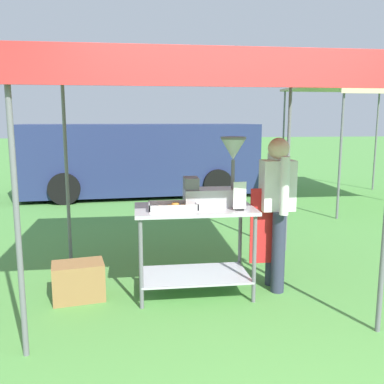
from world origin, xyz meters
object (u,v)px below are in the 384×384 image
Objects in this scene: vendor at (276,206)px; supply_crate at (79,281)px; donut_fryer at (216,181)px; neighbour_tent at (367,89)px; stall_canopy at (193,75)px; donut_tray at (174,207)px; van_navy at (139,158)px; menu_sign at (240,198)px; donut_cart at (195,233)px.

vendor reaches higher than supply_crate.
neighbour_tent is (4.06, 4.44, 1.27)m from donut_fryer.
supply_crate is (-2.04, -0.02, -0.71)m from vendor.
stall_canopy is 4.40× the size of donut_fryer.
supply_crate is at bearing -140.69° from neighbour_tent.
donut_fryer is at bearing 16.76° from donut_tray.
vendor is 2.16m from supply_crate.
menu_sign is at bearing -81.75° from van_navy.
vendor is 6.24m from van_navy.
neighbour_tent is at bearing 39.31° from supply_crate.
menu_sign is (0.41, -0.21, 0.39)m from donut_cart.
donut_cart is at bearing -90.00° from stall_canopy.
donut_fryer is at bearing -83.11° from van_navy.
donut_tray is 0.86× the size of supply_crate.
vendor is 2.91× the size of supply_crate.
supply_crate is at bearing 179.53° from donut_cart.
donut_fryer is at bearing 10.50° from donut_cart.
supply_crate is at bearing 172.31° from menu_sign.
donut_cart is at bearing -177.92° from vendor.
donut_fryer reaches higher than menu_sign.
van_navy reaches higher than supply_crate.
donut_fryer is 0.13× the size of van_navy.
stall_canopy reaches higher than donut_fryer.
menu_sign is 0.05× the size of van_navy.
neighbour_tent is at bearing 50.44° from menu_sign.
donut_fryer is 1.27× the size of supply_crate.
supply_crate is 7.41m from neighbour_tent.
donut_cart is at bearing 22.93° from donut_tray.
donut_tray is at bearing -163.24° from donut_fryer.
donut_cart is 0.61m from menu_sign.
donut_cart is 2.53× the size of donut_tray.
neighbour_tent is (4.51, 4.58, 1.50)m from donut_tray.
donut_tray reaches higher than supply_crate.
donut_cart is 0.22× the size of van_navy.
stall_canopy reaches higher than van_navy.
donut_cart is 4.29× the size of menu_sign.
stall_canopy is at bearing 90.00° from donut_cart.
donut_cart is 6.15m from van_navy.
stall_canopy is 2.35m from supply_crate.
donut_tray is 0.68× the size of donut_fryer.
stall_canopy is 6.51× the size of donut_tray.
vendor is 0.29× the size of van_navy.
stall_canopy is at bearing 40.98° from donut_tray.
stall_canopy reaches higher than menu_sign.
donut_fryer is 1.72m from supply_crate.
van_navy is (-0.73, 6.08, -0.29)m from donut_fryer.
stall_canopy is 1.32m from donut_tray.
neighbour_tent is (4.79, -1.64, 1.56)m from van_navy.
stall_canopy is at bearing 166.60° from donut_fryer.
donut_tray is at bearing -87.38° from van_navy.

